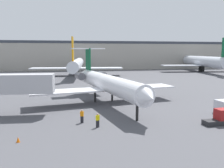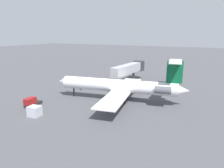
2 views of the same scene
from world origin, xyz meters
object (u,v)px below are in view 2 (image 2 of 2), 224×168
at_px(ground_crew_loader, 81,87).
at_px(cargo_container_uld, 35,111).
at_px(regional_jet, 121,86).
at_px(jet_bridge, 130,68).
at_px(ground_crew_marshaller, 91,87).
at_px(baggage_tug_lead, 32,102).
at_px(traffic_cone_near, 88,82).

bearing_deg(ground_crew_loader, cargo_container_uld, 8.68).
bearing_deg(ground_crew_loader, regional_jet, 75.95).
bearing_deg(regional_jet, jet_bridge, -163.81).
height_order(ground_crew_marshaller, cargo_container_uld, cargo_container_uld).
relative_size(jet_bridge, ground_crew_marshaller, 10.05).
bearing_deg(baggage_tug_lead, jet_bridge, 161.32).
bearing_deg(jet_bridge, ground_crew_loader, -29.40).
distance_m(ground_crew_marshaller, ground_crew_loader, 2.72).
xyz_separation_m(baggage_tug_lead, traffic_cone_near, (-23.35, -1.40, -0.56)).
distance_m(regional_jet, baggage_tug_lead, 19.38).
distance_m(ground_crew_marshaller, traffic_cone_near, 8.55).
bearing_deg(cargo_container_uld, jet_bridge, 170.81).
bearing_deg(jet_bridge, baggage_tug_lead, -18.68).
relative_size(jet_bridge, ground_crew_loader, 10.05).
bearing_deg(jet_bridge, regional_jet, 16.19).
relative_size(cargo_container_uld, traffic_cone_near, 4.19).
xyz_separation_m(cargo_container_uld, traffic_cone_near, (-26.87, -6.05, -0.67)).
xyz_separation_m(baggage_tug_lead, cargo_container_uld, (3.52, 4.65, 0.11)).
height_order(baggage_tug_lead, cargo_container_uld, baggage_tug_lead).
height_order(jet_bridge, traffic_cone_near, jet_bridge).
bearing_deg(regional_jet, ground_crew_loader, -104.05).
distance_m(jet_bridge, cargo_container_uld, 33.73).
distance_m(jet_bridge, baggage_tug_lead, 31.45).
bearing_deg(ground_crew_marshaller, baggage_tug_lead, -13.36).
height_order(ground_crew_loader, traffic_cone_near, ground_crew_loader).
xyz_separation_m(ground_crew_loader, traffic_cone_near, (-8.29, -3.21, -0.58)).
height_order(ground_crew_loader, baggage_tug_lead, baggage_tug_lead).
height_order(regional_jet, ground_crew_marshaller, regional_jet).
xyz_separation_m(jet_bridge, cargo_container_uld, (33.13, -5.36, -3.37)).
bearing_deg(cargo_container_uld, ground_crew_loader, -171.32).
distance_m(regional_jet, cargo_container_uld, 18.71).
xyz_separation_m(regional_jet, traffic_cone_near, (-11.64, -16.61, -3.25)).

